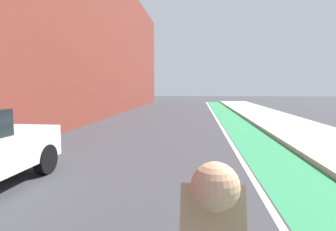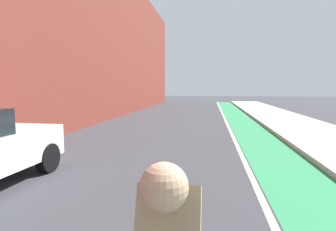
{
  "view_description": "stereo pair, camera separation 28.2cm",
  "coord_description": "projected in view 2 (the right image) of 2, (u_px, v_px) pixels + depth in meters",
  "views": [
    {
      "loc": [
        1.2,
        6.4,
        1.93
      ],
      "look_at": [
        0.57,
        12.5,
        1.3
      ],
      "focal_mm": 29.9,
      "sensor_mm": 36.0,
      "label": 1
    },
    {
      "loc": [
        1.48,
        6.44,
        1.93
      ],
      "look_at": [
        0.57,
        12.5,
        1.3
      ],
      "focal_mm": 29.9,
      "sensor_mm": 36.0,
      "label": 2
    }
  ],
  "objects": [
    {
      "name": "building_facade_left",
      "position": [
        68.0,
        27.0,
        14.47
      ],
      "size": [
        4.15,
        44.75,
        10.11
      ],
      "color": "brown",
      "rests_on": "ground"
    },
    {
      "name": "bike_lane_paint",
      "position": [
        247.0,
        127.0,
        13.64
      ],
      "size": [
        1.6,
        44.75,
        0.0
      ],
      "primitive_type": "cube",
      "color": "#2D8451",
      "rests_on": "ground"
    },
    {
      "name": "lane_divider_stripe",
      "position": [
        228.0,
        126.0,
        13.77
      ],
      "size": [
        0.12,
        44.75,
        0.0
      ],
      "primitive_type": "cube",
      "color": "white",
      "rests_on": "ground"
    },
    {
      "name": "ground_plane",
      "position": [
        175.0,
        132.0,
        12.16
      ],
      "size": [
        98.45,
        98.45,
        0.0
      ],
      "primitive_type": "plane",
      "color": "#38383D"
    },
    {
      "name": "sidewalk_right",
      "position": [
        300.0,
        126.0,
        13.27
      ],
      "size": [
        3.26,
        44.75,
        0.14
      ],
      "primitive_type": "cube",
      "color": "#A8A59E",
      "rests_on": "ground"
    }
  ]
}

